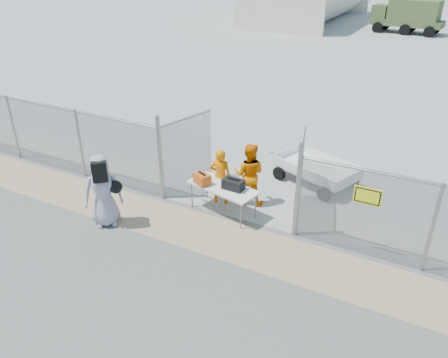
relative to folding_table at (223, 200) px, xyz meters
The scene contains 12 objects.
ground 2.14m from the folding_table, 87.74° to the right, with size 160.00×160.00×0.00m, color #555454.
tarmac_inside 39.91m from the folding_table, 89.88° to the left, with size 160.00×80.00×0.01m, color #959595.
dirt_strip 1.17m from the folding_table, 85.69° to the right, with size 44.00×1.60×0.01m, color tan.
chain_link_fence 0.70m from the folding_table, 49.47° to the right, with size 40.00×0.20×2.20m, color gray, non-canonical shape.
folding_table is the anchor object (origin of this frame).
orange_bag 0.80m from the folding_table, 168.10° to the right, with size 0.46×0.30×0.29m, color #D95618.
black_duffel 0.62m from the folding_table, ahead, with size 0.56×0.33×0.27m, color black.
security_worker_left 0.69m from the folding_table, 125.42° to the left, with size 0.60×0.40×1.65m, color orange.
security_worker_right 1.03m from the folding_table, 65.09° to the left, with size 0.88×0.68×1.80m, color orange.
visitor 3.14m from the folding_table, 142.38° to the right, with size 0.95×0.62×1.95m, color #9896A6.
utility_trailer 3.35m from the folding_table, 59.56° to the left, with size 3.20×1.65×0.78m, color silver, non-canonical shape.
military_truck 34.10m from the folding_table, 89.60° to the left, with size 5.87×2.17×2.80m, color #475A2F, non-canonical shape.
Camera 1 is at (4.69, -6.91, 6.33)m, focal length 35.00 mm.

